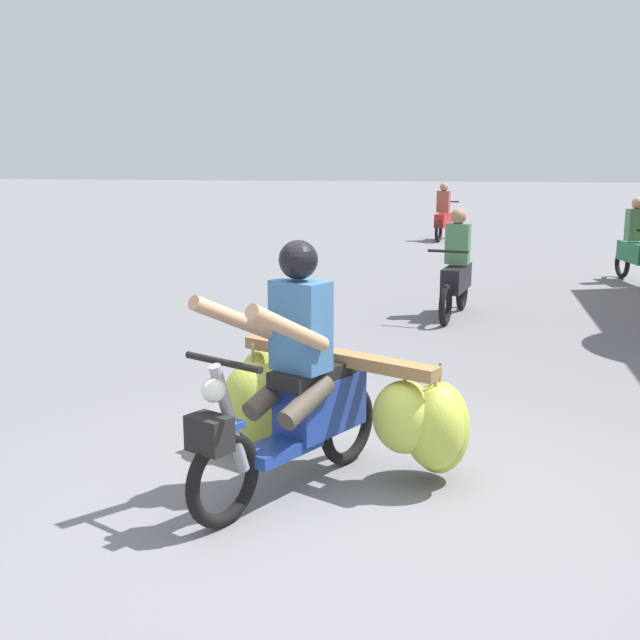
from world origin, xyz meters
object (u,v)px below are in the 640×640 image
at_px(motorbike_main_loaded, 320,401).
at_px(motorbike_distant_ahead_right, 456,273).
at_px(motorbike_distant_ahead_left, 635,248).
at_px(motorbike_distant_far_ahead, 443,217).

distance_m(motorbike_main_loaded, motorbike_distant_ahead_right, 5.51).
xyz_separation_m(motorbike_distant_ahead_left, motorbike_distant_ahead_right, (-2.85, -3.39, 0.00)).
bearing_deg(motorbike_distant_far_ahead, motorbike_distant_ahead_left, -61.77).
bearing_deg(motorbike_distant_far_ahead, motorbike_distant_ahead_right, -87.23).
xyz_separation_m(motorbike_distant_ahead_left, motorbike_distant_far_ahead, (-3.31, 6.17, 0.00)).
xyz_separation_m(motorbike_main_loaded, motorbike_distant_far_ahead, (0.33, 15.02, 0.09)).
height_order(motorbike_distant_ahead_left, motorbike_distant_far_ahead, same).
height_order(motorbike_distant_ahead_left, motorbike_distant_ahead_right, same).
distance_m(motorbike_distant_ahead_right, motorbike_distant_far_ahead, 9.58).
relative_size(motorbike_distant_ahead_left, motorbike_distant_far_ahead, 1.00).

